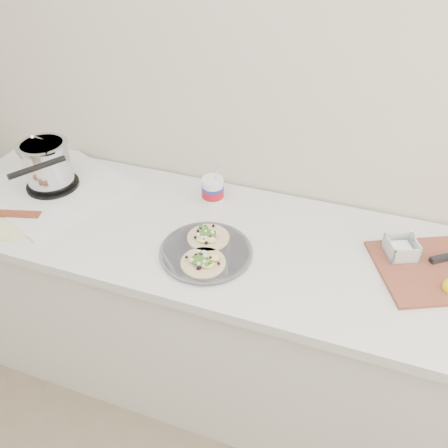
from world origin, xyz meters
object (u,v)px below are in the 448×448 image
(taco_plate, at_px, (206,250))
(cutboard, at_px, (442,264))
(bacon_plate, at_px, (17,216))
(tub, at_px, (213,188))
(stove, at_px, (49,172))

(taco_plate, height_order, cutboard, cutboard)
(taco_plate, bearing_deg, bacon_plate, -176.46)
(tub, height_order, cutboard, tub)
(cutboard, bearing_deg, taco_plate, 169.44)
(stove, bearing_deg, cutboard, 22.85)
(cutboard, relative_size, bacon_plate, 1.86)
(cutboard, height_order, bacon_plate, cutboard)
(stove, bearing_deg, tub, 33.34)
(stove, height_order, cutboard, stove)
(stove, relative_size, taco_plate, 2.06)
(stove, xyz_separation_m, taco_plate, (0.73, -0.16, -0.06))
(stove, distance_m, bacon_plate, 0.22)
(tub, xyz_separation_m, cutboard, (0.83, -0.11, -0.05))
(stove, xyz_separation_m, cutboard, (1.48, 0.02, -0.06))
(taco_plate, xyz_separation_m, bacon_plate, (-0.74, -0.05, -0.01))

